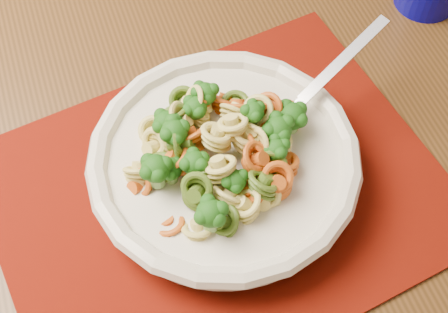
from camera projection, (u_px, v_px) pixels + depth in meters
name	position (u px, v px, depth m)	size (l,w,h in m)	color
dining_table	(158.00, 221.00, 0.69)	(1.33, 0.94, 0.69)	#4E3015
placemat	(219.00, 193.00, 0.59)	(0.41, 0.32, 0.00)	#5E0F04
pasta_bowl	(224.00, 163.00, 0.57)	(0.25, 0.25, 0.05)	silver
pasta_broccoli_heap	(224.00, 153.00, 0.55)	(0.21, 0.21, 0.06)	tan
fork	(282.00, 119.00, 0.57)	(0.19, 0.02, 0.01)	silver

